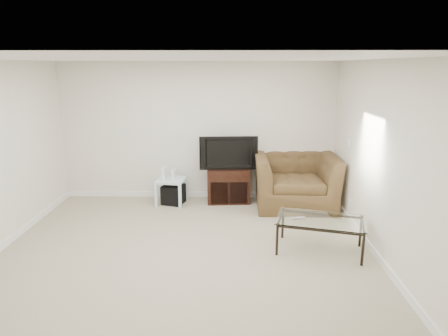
{
  "coord_description": "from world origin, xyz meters",
  "views": [
    {
      "loc": [
        0.6,
        -4.72,
        2.42
      ],
      "look_at": [
        0.5,
        1.2,
        0.9
      ],
      "focal_mm": 32.0,
      "sensor_mm": 36.0,
      "label": 1
    }
  ],
  "objects_px": {
    "subwoofer": "(173,195)",
    "recliner": "(296,172)",
    "side_table": "(171,191)",
    "tv_stand": "(228,184)",
    "coffee_table": "(320,235)",
    "television": "(228,152)"
  },
  "relations": [
    {
      "from": "subwoofer",
      "to": "recliner",
      "type": "height_order",
      "value": "recliner"
    },
    {
      "from": "side_table",
      "to": "subwoofer",
      "type": "xyz_separation_m",
      "value": [
        0.03,
        0.02,
        -0.07
      ]
    },
    {
      "from": "recliner",
      "to": "tv_stand",
      "type": "bearing_deg",
      "value": 170.08
    },
    {
      "from": "subwoofer",
      "to": "recliner",
      "type": "relative_size",
      "value": 0.25
    },
    {
      "from": "tv_stand",
      "to": "coffee_table",
      "type": "bearing_deg",
      "value": -63.18
    },
    {
      "from": "television",
      "to": "recliner",
      "type": "bearing_deg",
      "value": -13.72
    },
    {
      "from": "side_table",
      "to": "coffee_table",
      "type": "bearing_deg",
      "value": -39.45
    },
    {
      "from": "subwoofer",
      "to": "coffee_table",
      "type": "xyz_separation_m",
      "value": [
        2.23,
        -1.88,
        0.06
      ]
    },
    {
      "from": "subwoofer",
      "to": "television",
      "type": "bearing_deg",
      "value": 7.45
    },
    {
      "from": "tv_stand",
      "to": "television",
      "type": "distance_m",
      "value": 0.62
    },
    {
      "from": "tv_stand",
      "to": "recliner",
      "type": "height_order",
      "value": "recliner"
    },
    {
      "from": "television",
      "to": "subwoofer",
      "type": "bearing_deg",
      "value": -176.75
    },
    {
      "from": "tv_stand",
      "to": "coffee_table",
      "type": "distance_m",
      "value": 2.39
    },
    {
      "from": "coffee_table",
      "to": "side_table",
      "type": "bearing_deg",
      "value": 140.55
    },
    {
      "from": "side_table",
      "to": "recliner",
      "type": "bearing_deg",
      "value": -1.41
    },
    {
      "from": "side_table",
      "to": "recliner",
      "type": "xyz_separation_m",
      "value": [
        2.2,
        -0.05,
        0.39
      ]
    },
    {
      "from": "television",
      "to": "side_table",
      "type": "xyz_separation_m",
      "value": [
        -1.02,
        -0.14,
        -0.7
      ]
    },
    {
      "from": "side_table",
      "to": "recliner",
      "type": "distance_m",
      "value": 2.24
    },
    {
      "from": "recliner",
      "to": "coffee_table",
      "type": "bearing_deg",
      "value": -87.08
    },
    {
      "from": "tv_stand",
      "to": "side_table",
      "type": "xyz_separation_m",
      "value": [
        -1.02,
        -0.18,
        -0.09
      ]
    },
    {
      "from": "television",
      "to": "coffee_table",
      "type": "xyz_separation_m",
      "value": [
        1.24,
        -2.01,
        -0.71
      ]
    },
    {
      "from": "television",
      "to": "coffee_table",
      "type": "relative_size",
      "value": 0.84
    }
  ]
}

